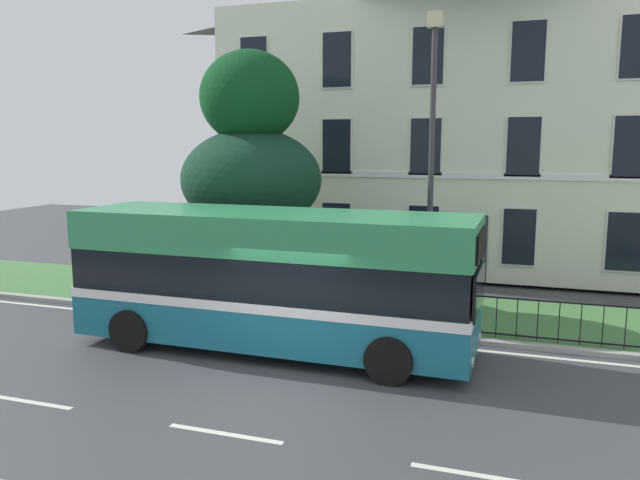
# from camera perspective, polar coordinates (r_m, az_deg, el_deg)

# --- Properties ---
(ground_plane) EXTENTS (60.00, 56.00, 0.18)m
(ground_plane) POSITION_cam_1_polar(r_m,az_deg,el_deg) (12.62, -3.32, -12.61)
(ground_plane) COLOR #3E3F43
(georgian_townhouse) EXTENTS (18.49, 9.19, 11.02)m
(georgian_townhouse) POSITION_cam_1_polar(r_m,az_deg,el_deg) (24.91, 14.93, 11.04)
(georgian_townhouse) COLOR silver
(georgian_townhouse) RESTS_ON ground_plane
(iron_verge_railing) EXTENTS (15.06, 0.04, 0.97)m
(iron_verge_railing) POSITION_cam_1_polar(r_m,az_deg,el_deg) (15.16, 11.64, -6.52)
(iron_verge_railing) COLOR black
(iron_verge_railing) RESTS_ON ground_plane
(evergreen_tree) EXTENTS (4.43, 4.43, 7.51)m
(evergreen_tree) POSITION_cam_1_polar(r_m,az_deg,el_deg) (18.16, -6.13, 3.36)
(evergreen_tree) COLOR #423328
(evergreen_tree) RESTS_ON ground_plane
(single_decker_bus) EXTENTS (9.01, 2.78, 3.11)m
(single_decker_bus) POSITION_cam_1_polar(r_m,az_deg,el_deg) (13.85, -4.34, -3.50)
(single_decker_bus) COLOR #1A667C
(single_decker_bus) RESTS_ON ground_plane
(street_lamp_post) EXTENTS (0.36, 0.24, 7.54)m
(street_lamp_post) POSITION_cam_1_polar(r_m,az_deg,el_deg) (15.37, 10.26, 7.97)
(street_lamp_post) COLOR #333338
(street_lamp_post) RESTS_ON ground_plane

